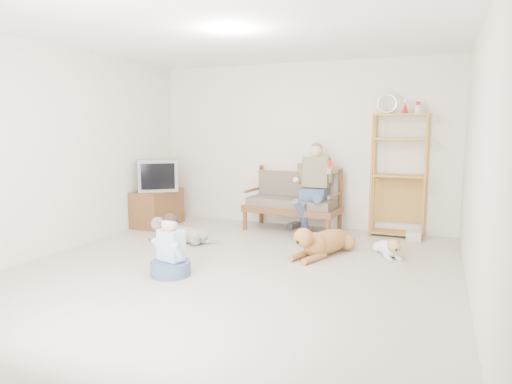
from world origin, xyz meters
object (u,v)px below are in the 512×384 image
at_px(loveseat, 293,200).
at_px(golden_retriever, 323,242).
at_px(etagere, 399,174).
at_px(tv_stand, 157,208).

bearing_deg(loveseat, golden_retriever, -53.49).
distance_m(loveseat, etagere, 1.67).
xyz_separation_m(tv_stand, golden_retriever, (3.04, -0.75, -0.13)).
height_order(loveseat, golden_retriever, loveseat).
distance_m(etagere, golden_retriever, 1.84).
xyz_separation_m(etagere, tv_stand, (-3.83, -0.71, -0.65)).
relative_size(loveseat, golden_retriever, 1.15).
xyz_separation_m(loveseat, golden_retriever, (0.80, -1.29, -0.31)).
distance_m(loveseat, tv_stand, 2.31).
bearing_deg(etagere, golden_retriever, -118.60).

